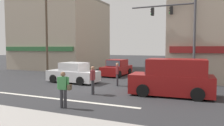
{
  "coord_description": "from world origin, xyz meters",
  "views": [
    {
      "loc": [
        7.14,
        -12.95,
        2.77
      ],
      "look_at": [
        0.69,
        2.0,
        1.6
      ],
      "focal_mm": 35.0,
      "sensor_mm": 36.0,
      "label": 1
    }
  ],
  "objects_px": {
    "traffic_light_mast": "(181,28)",
    "sedan_crossing_leftbound": "(73,74)",
    "pedestrian_foreground_with_bag": "(64,87)",
    "utility_pole_near_left": "(47,30)",
    "van_crossing_rightbound": "(173,78)",
    "sedan_waiting_far": "(117,68)",
    "pedestrian_mid_crossing": "(93,78)",
    "pedestrian_far_side": "(117,73)"
  },
  "relations": [
    {
      "from": "van_crossing_rightbound",
      "to": "pedestrian_far_side",
      "type": "relative_size",
      "value": 2.81
    },
    {
      "from": "sedan_waiting_far",
      "to": "utility_pole_near_left",
      "type": "bearing_deg",
      "value": -160.63
    },
    {
      "from": "sedan_waiting_far",
      "to": "pedestrian_far_side",
      "type": "bearing_deg",
      "value": -67.67
    },
    {
      "from": "sedan_waiting_far",
      "to": "pedestrian_mid_crossing",
      "type": "bearing_deg",
      "value": -77.18
    },
    {
      "from": "sedan_crossing_leftbound",
      "to": "sedan_waiting_far",
      "type": "relative_size",
      "value": 1.0
    },
    {
      "from": "sedan_crossing_leftbound",
      "to": "pedestrian_mid_crossing",
      "type": "relative_size",
      "value": 2.51
    },
    {
      "from": "utility_pole_near_left",
      "to": "pedestrian_foreground_with_bag",
      "type": "relative_size",
      "value": 5.23
    },
    {
      "from": "van_crossing_rightbound",
      "to": "pedestrian_foreground_with_bag",
      "type": "distance_m",
      "value": 6.22
    },
    {
      "from": "pedestrian_mid_crossing",
      "to": "pedestrian_far_side",
      "type": "relative_size",
      "value": 1.0
    },
    {
      "from": "utility_pole_near_left",
      "to": "pedestrian_far_side",
      "type": "bearing_deg",
      "value": -19.16
    },
    {
      "from": "sedan_crossing_leftbound",
      "to": "traffic_light_mast",
      "type": "bearing_deg",
      "value": 18.51
    },
    {
      "from": "sedan_waiting_far",
      "to": "pedestrian_mid_crossing",
      "type": "xyz_separation_m",
      "value": [
        1.96,
        -8.61,
        0.24
      ]
    },
    {
      "from": "pedestrian_mid_crossing",
      "to": "sedan_crossing_leftbound",
      "type": "bearing_deg",
      "value": 137.02
    },
    {
      "from": "traffic_light_mast",
      "to": "pedestrian_foreground_with_bag",
      "type": "bearing_deg",
      "value": -114.71
    },
    {
      "from": "traffic_light_mast",
      "to": "van_crossing_rightbound",
      "type": "bearing_deg",
      "value": -89.11
    },
    {
      "from": "pedestrian_foreground_with_bag",
      "to": "sedan_waiting_far",
      "type": "bearing_deg",
      "value": 100.28
    },
    {
      "from": "van_crossing_rightbound",
      "to": "pedestrian_mid_crossing",
      "type": "height_order",
      "value": "van_crossing_rightbound"
    },
    {
      "from": "pedestrian_mid_crossing",
      "to": "pedestrian_foreground_with_bag",
      "type": "bearing_deg",
      "value": -87.04
    },
    {
      "from": "sedan_crossing_leftbound",
      "to": "pedestrian_far_side",
      "type": "relative_size",
      "value": 2.51
    },
    {
      "from": "traffic_light_mast",
      "to": "pedestrian_far_side",
      "type": "height_order",
      "value": "traffic_light_mast"
    },
    {
      "from": "pedestrian_mid_crossing",
      "to": "utility_pole_near_left",
      "type": "bearing_deg",
      "value": 143.72
    },
    {
      "from": "utility_pole_near_left",
      "to": "traffic_light_mast",
      "type": "bearing_deg",
      "value": -1.83
    },
    {
      "from": "pedestrian_foreground_with_bag",
      "to": "utility_pole_near_left",
      "type": "bearing_deg",
      "value": 132.99
    },
    {
      "from": "sedan_crossing_leftbound",
      "to": "pedestrian_mid_crossing",
      "type": "height_order",
      "value": "pedestrian_mid_crossing"
    },
    {
      "from": "traffic_light_mast",
      "to": "sedan_waiting_far",
      "type": "bearing_deg",
      "value": 156.34
    },
    {
      "from": "sedan_waiting_far",
      "to": "pedestrian_far_side",
      "type": "xyz_separation_m",
      "value": [
        2.21,
        -5.39,
        0.24
      ]
    },
    {
      "from": "sedan_waiting_far",
      "to": "pedestrian_mid_crossing",
      "type": "relative_size",
      "value": 2.51
    },
    {
      "from": "utility_pole_near_left",
      "to": "sedan_waiting_far",
      "type": "bearing_deg",
      "value": 19.37
    },
    {
      "from": "pedestrian_foreground_with_bag",
      "to": "traffic_light_mast",
      "type": "bearing_deg",
      "value": 65.29
    },
    {
      "from": "sedan_waiting_far",
      "to": "pedestrian_foreground_with_bag",
      "type": "relative_size",
      "value": 2.51
    },
    {
      "from": "sedan_waiting_far",
      "to": "pedestrian_far_side",
      "type": "height_order",
      "value": "pedestrian_far_side"
    },
    {
      "from": "traffic_light_mast",
      "to": "sedan_crossing_leftbound",
      "type": "relative_size",
      "value": 1.48
    },
    {
      "from": "sedan_crossing_leftbound",
      "to": "pedestrian_foreground_with_bag",
      "type": "distance_m",
      "value": 7.33
    },
    {
      "from": "sedan_waiting_far",
      "to": "pedestrian_foreground_with_bag",
      "type": "xyz_separation_m",
      "value": [
        2.12,
        -11.68,
        0.24
      ]
    },
    {
      "from": "pedestrian_foreground_with_bag",
      "to": "pedestrian_far_side",
      "type": "xyz_separation_m",
      "value": [
        0.09,
        6.29,
        -0.0
      ]
    },
    {
      "from": "utility_pole_near_left",
      "to": "van_crossing_rightbound",
      "type": "xyz_separation_m",
      "value": [
        12.91,
        -4.76,
        -3.51
      ]
    },
    {
      "from": "pedestrian_far_side",
      "to": "utility_pole_near_left",
      "type": "bearing_deg",
      "value": 160.84
    },
    {
      "from": "traffic_light_mast",
      "to": "sedan_crossing_leftbound",
      "type": "bearing_deg",
      "value": -161.49
    },
    {
      "from": "sedan_crossing_leftbound",
      "to": "sedan_waiting_far",
      "type": "height_order",
      "value": "same"
    },
    {
      "from": "pedestrian_mid_crossing",
      "to": "pedestrian_far_side",
      "type": "height_order",
      "value": "same"
    },
    {
      "from": "sedan_waiting_far",
      "to": "sedan_crossing_leftbound",
      "type": "bearing_deg",
      "value": -106.2
    },
    {
      "from": "sedan_crossing_leftbound",
      "to": "sedan_waiting_far",
      "type": "bearing_deg",
      "value": 73.8
    }
  ]
}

